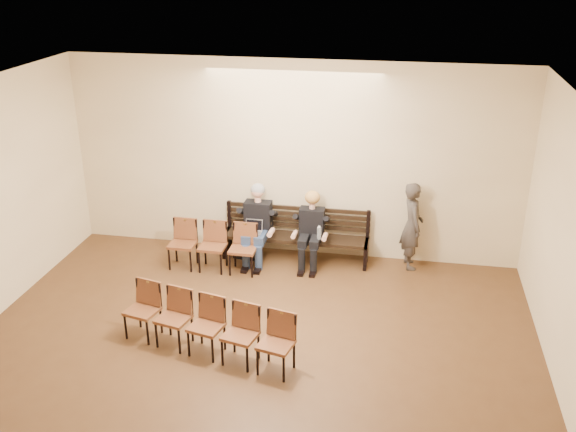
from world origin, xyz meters
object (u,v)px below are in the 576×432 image
Objects in this scene: bench at (295,248)px; laptop at (253,235)px; seated_woman at (311,232)px; passerby at (413,219)px; seated_man at (257,223)px; water_bottle at (319,239)px; chair_row_back at (206,327)px; chair_row_front at (212,247)px; bag at (246,250)px.

laptop reaches higher than bench.
passerby is at bearing 7.29° from seated_woman.
seated_woman is at bearing 16.74° from laptop.
seated_man is 5.78× the size of water_bottle.
seated_man reaches higher than laptop.
chair_row_front is at bearing 117.92° from chair_row_back.
laptop is 0.77× the size of bag.
bench is at bearing 90.38° from chair_row_back.
seated_woman is 0.69× the size of passerby.
water_bottle is at bearing -49.76° from seated_woman.
bag is 0.26× the size of chair_row_front.
bench is 2.13m from passerby.
passerby is at bearing 2.84° from bench.
chair_row_front reaches higher than laptop.
seated_woman reaches higher than chair_row_back.
bag is 0.22× the size of passerby.
passerby reaches higher than chair_row_front.
chair_row_back reaches higher than laptop.
chair_row_front is (-0.64, -0.31, -0.13)m from laptop.
chair_row_back is at bearing 125.57° from passerby.
seated_woman is 3.12m from chair_row_back.
chair_row_back is at bearing -86.17° from bag.
seated_woman is at bearing -22.08° from bench.
bench is 3.16m from chair_row_back.
bag is at bearing -174.72° from bench.
passerby is at bearing 3.59° from bag.
laptop is at bearing -52.37° from bag.
seated_woman is 0.49× the size of chair_row_back.
chair_row_back reaches higher than bag.
seated_man is 0.56× the size of chair_row_back.
chair_row_front is (-0.44, -0.57, 0.28)m from bag.
water_bottle is (0.17, -0.20, -0.05)m from seated_woman.
water_bottle reaches higher than bench.
water_bottle is at bearing -34.56° from bench.
passerby is at bearing 13.48° from laptop.
seated_woman is 3.14× the size of bag.
seated_woman is 4.10× the size of laptop.
bench is 1.50m from chair_row_front.
water_bottle is 2.99m from chair_row_back.
passerby is (2.68, 0.22, 0.19)m from seated_man.
bag is at bearing 178.21° from seated_woman.
chair_row_back reaches higher than bench.
water_bottle is at bearing 80.25° from chair_row_back.
bench is at bearing 157.92° from seated_woman.
seated_man is at bearing 180.00° from seated_woman.
passerby reaches higher than seated_man.
passerby reaches higher than bag.
bag is at bearing 170.75° from seated_man.
bag is 0.16× the size of chair_row_back.
laptop is (-0.03, -0.22, -0.14)m from seated_man.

